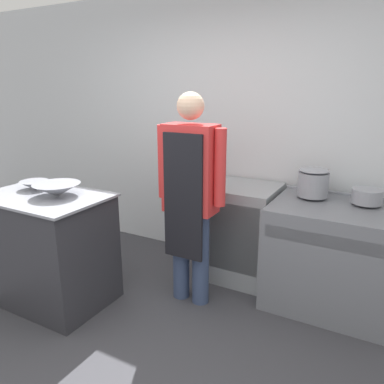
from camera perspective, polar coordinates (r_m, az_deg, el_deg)
The scene contains 10 objects.
ground_plane at distance 2.68m, azimuth -13.02°, elevation -26.25°, with size 14.00×14.00×0.00m, color #38383D.
wall_back at distance 3.77m, azimuth 6.79°, elevation 9.19°, with size 8.00×0.05×2.70m.
prep_counter at distance 3.39m, azimuth -20.92°, elevation -8.03°, with size 1.03×0.69×0.93m.
stove at distance 3.32m, azimuth 20.46°, elevation -9.14°, with size 0.99×0.76×0.89m.
fridge_unit at distance 3.59m, azimuth 7.56°, elevation -6.03°, with size 0.62×0.60×0.90m.
person_cook at distance 2.98m, azimuth -0.28°, elevation 0.37°, with size 0.60×0.24×1.74m.
mixing_bowl at distance 3.16m, azimuth -19.88°, elevation 0.31°, with size 0.37×0.37×0.10m.
small_bowl at distance 3.45m, azimuth -22.88°, elevation 0.98°, with size 0.24×0.24×0.07m.
stock_pot at distance 3.29m, azimuth 17.98°, elevation 1.49°, with size 0.25×0.25×0.24m.
sauce_pot at distance 3.26m, azimuth 25.10°, elevation -0.58°, with size 0.23×0.23×0.11m.
Camera 1 is at (1.40, -1.43, 1.79)m, focal length 35.00 mm.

